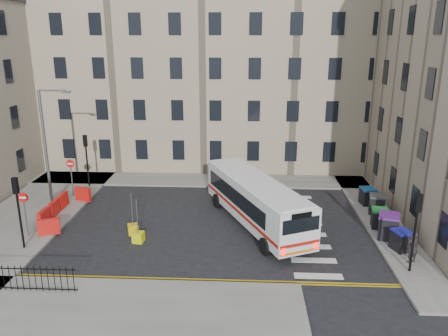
# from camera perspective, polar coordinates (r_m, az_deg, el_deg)

# --- Properties ---
(ground) EXTENTS (120.00, 120.00, 0.00)m
(ground) POSITION_cam_1_polar(r_m,az_deg,el_deg) (27.90, 2.11, -7.42)
(ground) COLOR black
(ground) RESTS_ON ground
(pavement_north) EXTENTS (36.00, 3.20, 0.15)m
(pavement_north) POSITION_cam_1_polar(r_m,az_deg,el_deg) (36.44, -7.15, -1.52)
(pavement_north) COLOR slate
(pavement_north) RESTS_ON ground
(pavement_east) EXTENTS (2.40, 26.00, 0.15)m
(pavement_east) POSITION_cam_1_polar(r_m,az_deg,el_deg) (32.74, 18.23, -4.40)
(pavement_east) COLOR slate
(pavement_east) RESTS_ON ground
(pavement_west) EXTENTS (6.00, 22.00, 0.15)m
(pavement_west) POSITION_cam_1_polar(r_m,az_deg,el_deg) (32.13, -23.81, -5.43)
(pavement_west) COLOR slate
(pavement_west) RESTS_ON ground
(pavement_sw) EXTENTS (20.00, 6.00, 0.15)m
(pavement_sw) POSITION_cam_1_polar(r_m,az_deg,el_deg) (20.51, -19.40, -17.92)
(pavement_sw) COLOR slate
(pavement_sw) RESTS_ON ground
(terrace_north) EXTENTS (38.30, 10.80, 17.20)m
(terrace_north) POSITION_cam_1_polar(r_m,az_deg,el_deg) (41.69, -7.32, 12.77)
(terrace_north) COLOR gray
(terrace_north) RESTS_ON ground
(traffic_light_east) EXTENTS (0.28, 0.22, 4.10)m
(traffic_light_east) POSITION_cam_1_polar(r_m,az_deg,el_deg) (23.25, 23.81, -6.34)
(traffic_light_east) COLOR black
(traffic_light_east) RESTS_ON pavement_east
(traffic_light_nw) EXTENTS (0.28, 0.22, 4.10)m
(traffic_light_nw) POSITION_cam_1_polar(r_m,az_deg,el_deg) (35.28, -17.55, 1.93)
(traffic_light_nw) COLOR black
(traffic_light_nw) RESTS_ON pavement_west
(traffic_light_sw) EXTENTS (0.28, 0.22, 4.10)m
(traffic_light_sw) POSITION_cam_1_polar(r_m,az_deg,el_deg) (26.15, -25.34, -4.02)
(traffic_light_sw) COLOR black
(traffic_light_sw) RESTS_ON pavement_west
(streetlamp) EXTENTS (0.50, 0.22, 8.14)m
(streetlamp) POSITION_cam_1_polar(r_m,az_deg,el_deg) (31.31, -22.28, 2.41)
(streetlamp) COLOR #595B5E
(streetlamp) RESTS_ON pavement_west
(no_entry_north) EXTENTS (0.60, 0.08, 3.00)m
(no_entry_north) POSITION_cam_1_polar(r_m,az_deg,el_deg) (33.88, -19.37, -0.23)
(no_entry_north) COLOR #595B5E
(no_entry_north) RESTS_ON pavement_west
(no_entry_south) EXTENTS (0.60, 0.08, 3.00)m
(no_entry_south) POSITION_cam_1_polar(r_m,az_deg,el_deg) (27.88, -24.64, -4.43)
(no_entry_south) COLOR #595B5E
(no_entry_south) RESTS_ON pavement_west
(roadworks_barriers) EXTENTS (1.66, 6.26, 1.00)m
(roadworks_barriers) POSITION_cam_1_polar(r_m,az_deg,el_deg) (30.60, -20.71, -5.00)
(roadworks_barriers) COLOR red
(roadworks_barriers) RESTS_ON pavement_west
(bus) EXTENTS (6.66, 10.78, 2.93)m
(bus) POSITION_cam_1_polar(r_m,az_deg,el_deg) (27.36, 4.14, -4.12)
(bus) COLOR silver
(bus) RESTS_ON ground
(wheelie_bin_a) EXTENTS (1.17, 1.26, 1.14)m
(wheelie_bin_a) POSITION_cam_1_polar(r_m,az_deg,el_deg) (26.14, 22.14, -8.73)
(wheelie_bin_a) COLOR black
(wheelie_bin_a) RESTS_ON pavement_east
(wheelie_bin_b) EXTENTS (1.50, 1.61, 1.46)m
(wheelie_bin_b) POSITION_cam_1_polar(r_m,az_deg,el_deg) (27.30, 20.69, -7.10)
(wheelie_bin_b) COLOR black
(wheelie_bin_b) RESTS_ON pavement_east
(wheelie_bin_c) EXTENTS (1.09, 1.20, 1.19)m
(wheelie_bin_c) POSITION_cam_1_polar(r_m,az_deg,el_deg) (28.61, 19.61, -6.18)
(wheelie_bin_c) COLOR black
(wheelie_bin_c) RESTS_ON pavement_east
(wheelie_bin_d) EXTENTS (1.24, 1.35, 1.27)m
(wheelie_bin_d) POSITION_cam_1_polar(r_m,az_deg,el_deg) (30.77, 19.32, -4.45)
(wheelie_bin_d) COLOR black
(wheelie_bin_d) RESTS_ON pavement_east
(wheelie_bin_e) EXTENTS (1.06, 1.18, 1.18)m
(wheelie_bin_e) POSITION_cam_1_polar(r_m,az_deg,el_deg) (32.18, 18.23, -3.50)
(wheelie_bin_e) COLOR black
(wheelie_bin_e) RESTS_ON pavement_east
(pedestrian) EXTENTS (0.73, 0.60, 1.72)m
(pedestrian) POSITION_cam_1_polar(r_m,az_deg,el_deg) (24.87, 23.42, -9.47)
(pedestrian) COLOR black
(pedestrian) RESTS_ON pavement_east
(bollard_yellow) EXTENTS (0.68, 0.68, 0.60)m
(bollard_yellow) POSITION_cam_1_polar(r_m,az_deg,el_deg) (26.06, -11.11, -8.85)
(bollard_yellow) COLOR #CDCE0B
(bollard_yellow) RESTS_ON ground
(bollard_chevron) EXTENTS (0.77, 0.77, 0.60)m
(bollard_chevron) POSITION_cam_1_polar(r_m,az_deg,el_deg) (27.12, -11.78, -7.84)
(bollard_chevron) COLOR gold
(bollard_chevron) RESTS_ON ground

